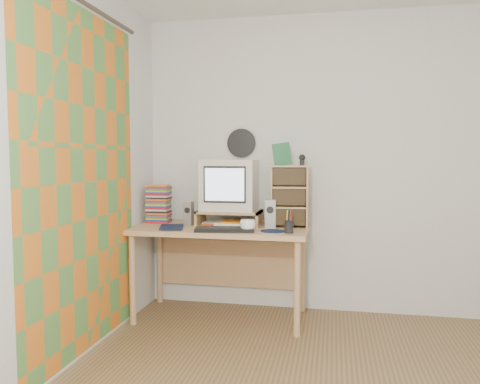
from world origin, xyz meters
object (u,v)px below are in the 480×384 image
at_px(cd_rack, 289,196).
at_px(mug, 248,226).
at_px(dvd_stack, 159,207).
at_px(desk, 223,242).
at_px(diary, 160,226).
at_px(keyboard, 225,230).
at_px(crt_monitor, 229,185).

xyz_separation_m(cd_rack, mug, (-0.28, -0.33, -0.20)).
height_order(dvd_stack, cd_rack, cd_rack).
bearing_deg(desk, diary, -149.18).
xyz_separation_m(desk, mug, (0.26, -0.30, 0.18)).
xyz_separation_m(keyboard, cd_rack, (0.45, 0.34, 0.23)).
distance_m(crt_monitor, dvd_stack, 0.65).
xyz_separation_m(crt_monitor, dvd_stack, (-0.62, -0.02, -0.20)).
relative_size(desk, dvd_stack, 5.29).
height_order(cd_rack, diary, cd_rack).
relative_size(cd_rack, diary, 2.25).
xyz_separation_m(crt_monitor, diary, (-0.48, -0.35, -0.31)).
distance_m(crt_monitor, cd_rack, 0.51).
xyz_separation_m(dvd_stack, mug, (0.84, -0.36, -0.09)).
distance_m(keyboard, mug, 0.18).
bearing_deg(keyboard, crt_monitor, 88.07).
bearing_deg(diary, desk, 14.41).
relative_size(dvd_stack, mug, 2.27).
relative_size(crt_monitor, diary, 2.00).
bearing_deg(dvd_stack, crt_monitor, 0.42).
distance_m(desk, cd_rack, 0.66).
distance_m(dvd_stack, mug, 0.92).
height_order(desk, crt_monitor, crt_monitor).
bearing_deg(crt_monitor, desk, -114.02).
bearing_deg(mug, keyboard, -177.65).
bearing_deg(dvd_stack, desk, -8.02).
xyz_separation_m(desk, dvd_stack, (-0.58, 0.06, 0.27)).
height_order(desk, cd_rack, cd_rack).
relative_size(keyboard, cd_rack, 0.90).
xyz_separation_m(dvd_stack, diary, (0.14, -0.33, -0.11)).
height_order(dvd_stack, mug, dvd_stack).
relative_size(crt_monitor, mug, 3.78).
xyz_separation_m(mug, diary, (-0.70, 0.03, -0.02)).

